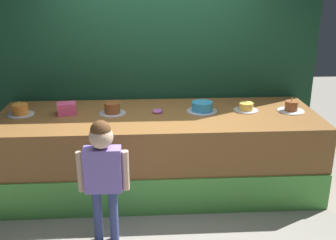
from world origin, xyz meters
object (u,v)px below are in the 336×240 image
object	(u,v)px
child_figure	(103,166)
pink_box	(67,109)
donut	(158,111)
cake_far_left	(20,110)
cake_right	(246,107)
cake_left	(112,109)
cake_center	(202,107)
cake_far_right	(291,107)

from	to	relation	value
child_figure	pink_box	distance (m)	1.21
pink_box	donut	distance (m)	1.03
pink_box	donut	size ratio (longest dim) A/B	1.89
pink_box	donut	xyz separation A→B (m)	(1.03, -0.02, -0.05)
cake_far_left	cake_right	bearing A→B (deg)	0.00
child_figure	donut	bearing A→B (deg)	63.34
pink_box	cake_far_left	distance (m)	0.51
pink_box	cake_left	xyz separation A→B (m)	(0.51, -0.01, -0.01)
pink_box	child_figure	bearing A→B (deg)	-65.58
cake_center	cake_right	distance (m)	0.51
pink_box	cake_center	world-z (taller)	cake_center
cake_center	cake_right	size ratio (longest dim) A/B	1.24
cake_left	cake_right	distance (m)	1.54
donut	cake_far_left	distance (m)	1.54
cake_center	cake_left	bearing A→B (deg)	-179.18
child_figure	cake_center	size ratio (longest dim) A/B	3.47
cake_far_left	cake_far_right	xyz separation A→B (m)	(3.08, -0.06, -0.01)
child_figure	cake_right	size ratio (longest dim) A/B	4.30
donut	cake_far_right	size ratio (longest dim) A/B	0.36
cake_left	cake_far_left	bearing A→B (deg)	179.06
cake_center	pink_box	bearing A→B (deg)	-179.94
cake_far_left	cake_left	world-z (taller)	cake_far_left
child_figure	cake_left	xyz separation A→B (m)	(0.02, 1.07, 0.19)
child_figure	cake_far_right	xyz separation A→B (m)	(2.08, 1.03, 0.18)
pink_box	cake_right	world-z (taller)	pink_box
child_figure	cake_center	bearing A→B (deg)	46.05
cake_left	cake_far_right	world-z (taller)	cake_far_right
cake_left	cake_far_right	xyz separation A→B (m)	(2.05, -0.04, -0.01)
cake_center	cake_far_left	bearing A→B (deg)	179.94
donut	cake_center	bearing A→B (deg)	2.51
cake_far_left	cake_center	distance (m)	2.05
child_figure	cake_far_left	distance (m)	1.49
cake_left	cake_right	world-z (taller)	cake_left
donut	cake_left	bearing A→B (deg)	179.12
cake_center	cake_far_right	xyz separation A→B (m)	(1.03, -0.05, -0.00)
cake_far_right	cake_far_left	bearing A→B (deg)	178.97
cake_far_right	cake_center	bearing A→B (deg)	177.04
cake_right	cake_far_left	bearing A→B (deg)	-180.00
donut	cake_right	world-z (taller)	cake_right
cake_far_left	pink_box	bearing A→B (deg)	-0.44
cake_left	cake_far_right	bearing A→B (deg)	-1.07
cake_right	cake_far_right	world-z (taller)	cake_far_right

